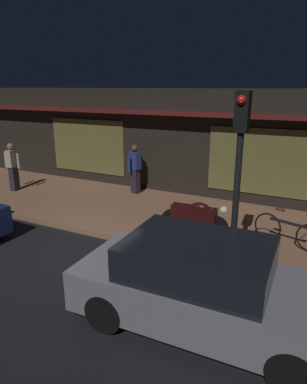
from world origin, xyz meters
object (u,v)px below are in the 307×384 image
at_px(person_bystander, 135,168).
at_px(parked_car_far, 203,285).
at_px(motorcycle, 195,217).
at_px(person_photographer, 13,166).
at_px(bicycle_parked, 288,231).
at_px(traffic_light_pole, 239,156).

bearing_deg(person_bystander, parked_car_far, -51.50).
bearing_deg(motorcycle, parked_car_far, -67.57).
xyz_separation_m(person_photographer, person_bystander, (3.95, 1.64, 0.00)).
relative_size(motorcycle, bicycle_parked, 1.06).
bearing_deg(traffic_light_pole, person_photographer, 165.40).
relative_size(person_photographer, person_bystander, 1.00).
relative_size(person_bystander, parked_car_far, 0.40).
distance_m(motorcycle, traffic_light_pole, 2.57).
height_order(motorcycle, person_bystander, person_bystander).
bearing_deg(bicycle_parked, person_bystander, 158.71).
bearing_deg(person_photographer, person_bystander, 22.51).
xyz_separation_m(motorcycle, person_photographer, (-7.01, 0.84, 0.38)).
bearing_deg(traffic_light_pole, bicycle_parked, 64.63).
height_order(motorcycle, bicycle_parked, motorcycle).
distance_m(bicycle_parked, traffic_light_pole, 2.78).
bearing_deg(person_bystander, person_photographer, -157.49).
distance_m(motorcycle, bicycle_parked, 2.14).
bearing_deg(motorcycle, person_bystander, 141.02).
distance_m(person_bystander, parked_car_far, 6.83).
bearing_deg(person_bystander, traffic_light_pole, -41.30).
xyz_separation_m(motorcycle, person_bystander, (-3.07, 2.48, 0.38)).
bearing_deg(traffic_light_pole, parked_car_far, -92.40).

